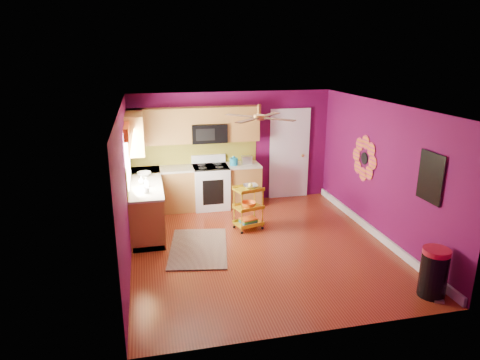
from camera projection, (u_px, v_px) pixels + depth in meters
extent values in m
plane|color=maroon|center=(260.00, 246.00, 7.65)|extent=(5.00, 5.00, 0.00)
cube|color=#5C0A40|center=(232.00, 148.00, 9.62)|extent=(4.50, 0.04, 2.50)
cube|color=#5C0A40|center=(319.00, 241.00, 4.95)|extent=(4.50, 0.04, 2.50)
cube|color=#5C0A40|center=(125.00, 188.00, 6.82)|extent=(0.04, 5.00, 2.50)
cube|color=#5C0A40|center=(381.00, 172.00, 7.75)|extent=(0.04, 5.00, 2.50)
cube|color=silver|center=(263.00, 106.00, 6.92)|extent=(4.50, 5.00, 0.04)
cube|color=white|center=(374.00, 231.00, 8.09)|extent=(0.05, 4.90, 0.14)
cube|color=#905F27|center=(147.00, 205.00, 8.37)|extent=(0.60, 2.30, 0.90)
cube|color=#905F27|center=(197.00, 188.00, 9.39)|extent=(2.80, 0.60, 0.90)
cube|color=beige|center=(145.00, 182.00, 8.23)|extent=(0.63, 2.30, 0.04)
cube|color=beige|center=(197.00, 168.00, 9.26)|extent=(2.80, 0.63, 0.04)
cube|color=black|center=(148.00, 224.00, 8.49)|extent=(0.54, 2.30, 0.10)
cube|color=black|center=(198.00, 205.00, 9.51)|extent=(2.80, 0.54, 0.10)
cube|color=white|center=(211.00, 187.00, 9.43)|extent=(0.76, 0.66, 0.92)
cube|color=black|center=(210.00, 167.00, 9.29)|extent=(0.76, 0.62, 0.03)
cube|color=white|center=(208.00, 159.00, 9.52)|extent=(0.76, 0.06, 0.18)
cube|color=black|center=(213.00, 192.00, 9.13)|extent=(0.45, 0.02, 0.55)
cube|color=#905F27|center=(159.00, 126.00, 8.96)|extent=(1.32, 0.33, 0.75)
cube|color=#905F27|center=(242.00, 123.00, 9.34)|extent=(0.72, 0.33, 0.75)
cube|color=#905F27|center=(208.00, 115.00, 9.12)|extent=(0.76, 0.33, 0.34)
cube|color=#905F27|center=(135.00, 132.00, 8.41)|extent=(0.33, 1.30, 0.75)
cube|color=black|center=(209.00, 133.00, 9.20)|extent=(0.76, 0.38, 0.40)
cube|color=brown|center=(195.00, 152.00, 9.45)|extent=(2.80, 0.01, 0.51)
cube|color=brown|center=(129.00, 169.00, 8.09)|extent=(0.01, 2.30, 0.51)
cube|color=white|center=(127.00, 155.00, 7.71)|extent=(0.03, 1.20, 1.00)
cube|color=#E35B14|center=(127.00, 129.00, 7.58)|extent=(0.08, 1.35, 0.22)
cube|color=white|center=(289.00, 155.00, 9.94)|extent=(0.85, 0.04, 2.05)
cube|color=white|center=(289.00, 155.00, 9.92)|extent=(0.95, 0.02, 2.15)
sphere|color=#BF8C3F|center=(303.00, 156.00, 9.96)|extent=(0.07, 0.07, 0.07)
cylinder|color=black|center=(364.00, 158.00, 8.28)|extent=(0.01, 0.24, 0.24)
cube|color=#1C89B8|center=(431.00, 177.00, 6.36)|extent=(0.03, 0.52, 0.72)
cube|color=black|center=(430.00, 177.00, 6.35)|extent=(0.01, 0.56, 0.76)
cylinder|color=#BF8C3F|center=(259.00, 109.00, 7.13)|extent=(0.06, 0.06, 0.16)
cylinder|color=#BF8C3F|center=(259.00, 117.00, 7.17)|extent=(0.20, 0.20, 0.08)
cube|color=#4C2D19|center=(270.00, 115.00, 7.48)|extent=(0.47, 0.47, 0.01)
cube|color=#4C2D19|center=(240.00, 116.00, 7.36)|extent=(0.47, 0.47, 0.01)
cube|color=#4C2D19|center=(247.00, 120.00, 6.86)|extent=(0.47, 0.47, 0.01)
cube|color=#4C2D19|center=(279.00, 119.00, 6.98)|extent=(0.47, 0.47, 0.01)
cube|color=black|center=(199.00, 248.00, 7.55)|extent=(1.23, 1.74, 0.02)
cylinder|color=gold|center=(242.00, 213.00, 8.03)|extent=(0.02, 0.02, 0.80)
cylinder|color=gold|center=(263.00, 208.00, 8.24)|extent=(0.02, 0.02, 0.80)
cylinder|color=gold|center=(234.00, 207.00, 8.30)|extent=(0.02, 0.02, 0.80)
cylinder|color=gold|center=(254.00, 203.00, 8.51)|extent=(0.02, 0.02, 0.80)
sphere|color=black|center=(242.00, 233.00, 8.15)|extent=(0.06, 0.06, 0.06)
sphere|color=black|center=(262.00, 228.00, 8.36)|extent=(0.06, 0.06, 0.06)
sphere|color=black|center=(234.00, 227.00, 8.42)|extent=(0.06, 0.06, 0.06)
sphere|color=black|center=(254.00, 222.00, 8.63)|extent=(0.06, 0.06, 0.06)
cube|color=gold|center=(248.00, 189.00, 8.16)|extent=(0.60, 0.50, 0.03)
cube|color=gold|center=(248.00, 207.00, 8.26)|extent=(0.60, 0.50, 0.03)
cube|color=gold|center=(248.00, 223.00, 8.36)|extent=(0.60, 0.50, 0.03)
imported|color=beige|center=(251.00, 187.00, 8.16)|extent=(0.35, 0.35, 0.07)
sphere|color=yellow|center=(251.00, 185.00, 8.16)|extent=(0.09, 0.09, 0.09)
imported|color=#E35B14|center=(248.00, 204.00, 8.25)|extent=(0.36, 0.36, 0.09)
cube|color=navy|center=(248.00, 222.00, 8.35)|extent=(0.35, 0.30, 0.04)
cube|color=#267233|center=(248.00, 220.00, 8.34)|extent=(0.35, 0.30, 0.03)
cube|color=#E35B14|center=(248.00, 219.00, 8.33)|extent=(0.35, 0.30, 0.03)
cylinder|color=black|center=(433.00, 275.00, 6.03)|extent=(0.50, 0.50, 0.65)
cylinder|color=#AB182B|center=(437.00, 252.00, 5.92)|extent=(0.38, 0.38, 0.08)
cube|color=beige|center=(439.00, 301.00, 5.94)|extent=(0.15, 0.11, 0.03)
cylinder|color=#14779D|center=(234.00, 162.00, 9.35)|extent=(0.18, 0.18, 0.16)
sphere|color=#14779D|center=(234.00, 157.00, 9.33)|extent=(0.06, 0.06, 0.06)
cube|color=beige|center=(247.00, 160.00, 9.47)|extent=(0.22, 0.15, 0.18)
imported|color=#EA3F72|center=(146.00, 182.00, 7.88)|extent=(0.08, 0.08, 0.18)
imported|color=white|center=(141.00, 180.00, 8.06)|extent=(0.12, 0.12, 0.15)
imported|color=white|center=(144.00, 174.00, 8.60)|extent=(0.28, 0.28, 0.07)
imported|color=white|center=(146.00, 191.00, 7.54)|extent=(0.12, 0.12, 0.10)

